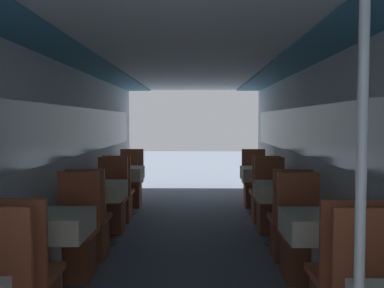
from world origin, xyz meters
The scene contains 20 objects.
wall_left centered at (-1.43, 3.53, 1.10)m, with size 0.05×9.85×2.13m.
wall_right centered at (1.43, 3.53, 1.10)m, with size 0.05×9.85×2.13m.
ceiling_panel centered at (0.00, 3.53, 2.17)m, with size 2.87×9.85×0.07m.
dining_table_left_1 centered at (-1.07, 2.51, 0.60)m, with size 0.56×0.56×0.75m.
chair_left_far_1 centered at (-1.07, 3.08, 0.30)m, with size 0.41×0.41×0.99m.
dining_table_left_2 centered at (-1.07, 4.21, 0.60)m, with size 0.56×0.56×0.75m.
chair_left_near_2 centered at (-1.07, 3.64, 0.30)m, with size 0.41×0.41×0.99m.
chair_left_far_2 centered at (-1.07, 4.77, 0.30)m, with size 0.41×0.41×0.99m.
dining_table_left_3 centered at (-1.07, 5.90, 0.60)m, with size 0.56×0.56×0.75m.
chair_left_near_3 centered at (-1.07, 5.34, 0.30)m, with size 0.41×0.41×0.99m.
chair_left_far_3 centered at (-1.07, 6.47, 0.30)m, with size 0.41×0.41×0.99m.
support_pole_right_0 centered at (0.75, 0.82, 1.06)m, with size 0.04×0.04×2.13m.
dining_table_right_1 centered at (1.07, 2.51, 0.60)m, with size 0.56×0.56×0.75m.
chair_right_far_1 centered at (1.07, 3.08, 0.30)m, with size 0.41×0.41×0.99m.
dining_table_right_2 centered at (1.07, 4.21, 0.60)m, with size 0.56×0.56×0.75m.
chair_right_near_2 centered at (1.07, 3.64, 0.30)m, with size 0.41×0.41×0.99m.
chair_right_far_2 centered at (1.07, 4.77, 0.30)m, with size 0.41×0.41×0.99m.
dining_table_right_3 centered at (1.07, 5.90, 0.60)m, with size 0.56×0.56×0.75m.
chair_right_near_3 centered at (1.07, 5.34, 0.30)m, with size 0.41×0.41×0.99m.
chair_right_far_3 centered at (1.07, 6.47, 0.30)m, with size 0.41×0.41×0.99m.
Camera 1 is at (0.10, -0.90, 1.49)m, focal length 40.00 mm.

